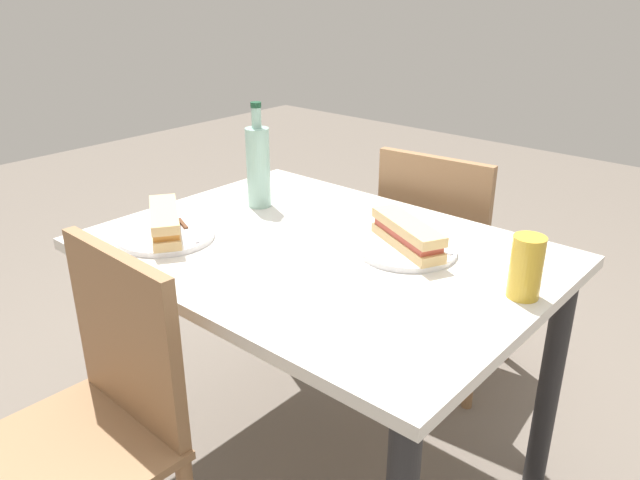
% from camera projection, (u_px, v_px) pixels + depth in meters
% --- Properties ---
extents(ground_plane, '(8.00, 8.00, 0.00)m').
position_uv_depth(ground_plane, '(320.00, 465.00, 1.89)').
color(ground_plane, '#6B6056').
extents(dining_table, '(1.15, 0.85, 0.72)m').
position_uv_depth(dining_table, '(320.00, 284.00, 1.65)').
color(dining_table, silver).
rests_on(dining_table, ground).
extents(chair_far, '(0.44, 0.44, 0.86)m').
position_uv_depth(chair_far, '(441.00, 255.00, 2.12)').
color(chair_far, '#936B47').
rests_on(chair_far, ground).
extents(chair_near, '(0.41, 0.41, 0.86)m').
position_uv_depth(chair_near, '(93.00, 422.00, 1.33)').
color(chair_near, '#936B47').
rests_on(chair_near, ground).
extents(plate_near, '(0.25, 0.25, 0.01)m').
position_uv_depth(plate_near, '(407.00, 249.00, 1.58)').
color(plate_near, white).
rests_on(plate_near, dining_table).
extents(baguette_sandwich_near, '(0.26, 0.17, 0.07)m').
position_uv_depth(baguette_sandwich_near, '(407.00, 234.00, 1.56)').
color(baguette_sandwich_near, '#DBB77A').
rests_on(baguette_sandwich_near, plate_near).
extents(knife_near, '(0.18, 0.05, 0.01)m').
position_uv_depth(knife_near, '(423.00, 241.00, 1.60)').
color(knife_near, silver).
rests_on(knife_near, plate_near).
extents(plate_far, '(0.25, 0.25, 0.01)m').
position_uv_depth(plate_far, '(166.00, 236.00, 1.66)').
color(plate_far, white).
rests_on(plate_far, dining_table).
extents(baguette_sandwich_far, '(0.25, 0.20, 0.07)m').
position_uv_depth(baguette_sandwich_far, '(165.00, 222.00, 1.64)').
color(baguette_sandwich_far, '#DBB77A').
rests_on(baguette_sandwich_far, plate_far).
extents(knife_far, '(0.17, 0.08, 0.01)m').
position_uv_depth(knife_far, '(187.00, 229.00, 1.67)').
color(knife_far, silver).
rests_on(knife_far, plate_far).
extents(water_bottle, '(0.07, 0.07, 0.31)m').
position_uv_depth(water_bottle, '(258.00, 165.00, 1.85)').
color(water_bottle, '#99C6B7').
rests_on(water_bottle, dining_table).
extents(beer_glass, '(0.07, 0.07, 0.14)m').
position_uv_depth(beer_glass, '(526.00, 267.00, 1.34)').
color(beer_glass, gold).
rests_on(beer_glass, dining_table).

